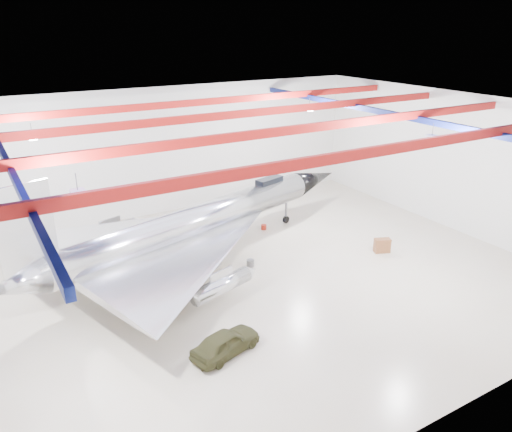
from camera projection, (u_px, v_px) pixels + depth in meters
floor at (234, 284)px, 32.57m from camera, size 40.00×40.00×0.00m
wall_back at (150, 153)px, 42.62m from camera, size 40.00×0.00×40.00m
wall_right at (452, 162)px, 40.07m from camera, size 0.00×30.00×30.00m
ceiling at (231, 115)px, 28.59m from camera, size 40.00×40.00×0.00m
ceiling_structure at (231, 126)px, 28.84m from camera, size 39.50×29.50×1.08m
jet_aircraft at (196, 225)px, 34.79m from camera, size 29.89×21.60×8.33m
jeep at (226, 342)px, 25.47m from camera, size 4.19×2.58×1.33m
desk at (382, 245)px, 36.88m from camera, size 1.30×0.98×1.07m
crate_ply at (105, 274)px, 33.33m from camera, size 0.66×0.56×0.42m
engine_drum at (250, 263)px, 34.82m from camera, size 0.64×0.64×0.48m
parts_bin at (193, 233)px, 39.91m from camera, size 0.53×0.43×0.36m
crate_small at (130, 267)px, 34.43m from camera, size 0.46×0.41×0.27m
tool_chest at (264, 227)px, 41.08m from camera, size 0.60×0.60×0.41m
oil_barrel at (207, 251)px, 36.78m from camera, size 0.51×0.42×0.35m
spares_box at (186, 240)px, 38.77m from camera, size 0.50×0.50×0.35m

